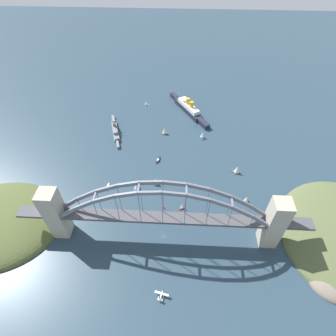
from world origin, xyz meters
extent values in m
plane|color=#283D4C|center=(0.00, 0.00, 0.00)|extent=(1400.00, 1400.00, 0.00)
cube|color=#ADA38E|center=(-91.45, 0.00, 27.77)|extent=(14.50, 14.54, 55.55)
cube|color=#ADA38E|center=(91.45, 0.00, 27.77)|extent=(14.50, 14.54, 55.55)
cube|color=#47474C|center=(0.00, 0.00, 29.08)|extent=(168.40, 11.06, 2.40)
cube|color=#47474C|center=(-110.70, 0.00, 29.08)|extent=(24.00, 11.06, 2.40)
cube|color=#47474C|center=(110.70, 0.00, 29.08)|extent=(24.00, 11.06, 2.40)
cube|color=slate|center=(-79.04, -4.98, 36.08)|extent=(19.56, 1.80, 16.50)
cube|color=slate|center=(-61.48, -4.98, 48.52)|extent=(19.25, 1.80, 13.61)
cube|color=slate|center=(-43.91, -4.98, 57.85)|extent=(18.86, 1.80, 10.70)
cube|color=slate|center=(-26.35, -4.98, 64.07)|extent=(18.39, 1.80, 7.76)
cube|color=slate|center=(-8.78, -4.98, 67.18)|extent=(17.85, 1.80, 4.74)
cube|color=slate|center=(8.78, -4.98, 67.18)|extent=(17.85, 1.80, 4.74)
cube|color=slate|center=(26.35, -4.98, 64.07)|extent=(18.39, 1.80, 7.76)
cube|color=slate|center=(43.91, -4.98, 57.85)|extent=(18.86, 1.80, 10.70)
cube|color=slate|center=(61.48, -4.98, 48.52)|extent=(19.25, 1.80, 13.61)
cube|color=slate|center=(79.04, -4.98, 36.08)|extent=(19.56, 1.80, 16.50)
cube|color=slate|center=(-79.04, 4.98, 36.08)|extent=(19.56, 1.80, 16.50)
cube|color=slate|center=(-61.48, 4.98, 48.52)|extent=(19.25, 1.80, 13.61)
cube|color=slate|center=(-43.91, 4.98, 57.85)|extent=(18.86, 1.80, 10.70)
cube|color=slate|center=(-26.35, 4.98, 64.07)|extent=(18.39, 1.80, 7.76)
cube|color=slate|center=(-8.78, 4.98, 67.18)|extent=(17.85, 1.80, 4.74)
cube|color=slate|center=(8.78, 4.98, 67.18)|extent=(17.85, 1.80, 4.74)
cube|color=slate|center=(26.35, 4.98, 64.07)|extent=(18.39, 1.80, 7.76)
cube|color=slate|center=(43.91, 4.98, 57.85)|extent=(18.86, 1.80, 10.70)
cube|color=slate|center=(61.48, 4.98, 48.52)|extent=(19.25, 1.80, 13.61)
cube|color=slate|center=(79.04, 4.98, 36.08)|extent=(19.56, 1.80, 16.50)
cube|color=slate|center=(-87.82, 0.00, 29.08)|extent=(1.40, 9.96, 1.40)
cube|color=slate|center=(-52.69, 0.00, 53.96)|extent=(1.40, 9.96, 1.40)
cube|color=slate|center=(-17.56, 0.00, 66.41)|extent=(1.40, 9.96, 1.40)
cube|color=slate|center=(17.56, 0.00, 66.41)|extent=(1.40, 9.96, 1.40)
cube|color=slate|center=(52.69, 0.00, 53.96)|extent=(1.40, 9.96, 1.40)
cube|color=slate|center=(87.82, 0.00, 29.08)|extent=(1.40, 9.96, 1.40)
cylinder|color=slate|center=(-70.26, -4.98, 36.68)|extent=(0.56, 0.56, 12.80)
cylinder|color=slate|center=(-70.26, 4.98, 36.68)|extent=(0.56, 0.56, 12.80)
cylinder|color=slate|center=(-52.69, -4.98, 42.12)|extent=(0.56, 0.56, 23.68)
cylinder|color=slate|center=(-52.69, 4.98, 42.12)|extent=(0.56, 0.56, 23.68)
cylinder|color=slate|center=(-35.13, -4.98, 46.01)|extent=(0.56, 0.56, 31.46)
cylinder|color=slate|center=(-35.13, 4.98, 46.01)|extent=(0.56, 0.56, 31.46)
cylinder|color=slate|center=(-17.56, -4.98, 48.34)|extent=(0.56, 0.56, 36.12)
cylinder|color=slate|center=(-17.56, 4.98, 48.34)|extent=(0.56, 0.56, 36.12)
cylinder|color=slate|center=(0.00, -4.98, 49.12)|extent=(0.56, 0.56, 37.68)
cylinder|color=slate|center=(0.00, 4.98, 49.12)|extent=(0.56, 0.56, 37.68)
cylinder|color=slate|center=(17.56, -4.98, 48.34)|extent=(0.56, 0.56, 36.12)
cylinder|color=slate|center=(17.56, 4.98, 48.34)|extent=(0.56, 0.56, 36.12)
cylinder|color=slate|center=(35.13, -4.98, 46.01)|extent=(0.56, 0.56, 31.46)
cylinder|color=slate|center=(35.13, 4.98, 46.01)|extent=(0.56, 0.56, 31.46)
cylinder|color=slate|center=(52.69, -4.98, 42.12)|extent=(0.56, 0.56, 23.68)
cylinder|color=slate|center=(52.69, 4.98, 42.12)|extent=(0.56, 0.56, 23.68)
cylinder|color=slate|center=(70.26, -4.98, 36.68)|extent=(0.56, 0.56, 12.80)
cylinder|color=slate|center=(70.26, 4.98, 36.68)|extent=(0.56, 0.56, 12.80)
ellipsoid|color=#756B5B|center=(140.33, -32.32, 0.00)|extent=(44.66, 40.99, 16.42)
cube|color=#1E2333|center=(22.65, 200.84, 3.31)|extent=(39.98, 54.81, 6.63)
cube|color=#1E2333|center=(2.31, 233.44, 3.31)|extent=(15.38, 19.55, 6.63)
cube|color=#1E2333|center=(42.99, 168.24, 3.31)|extent=(16.42, 20.20, 6.63)
cube|color=white|center=(22.65, 200.84, 9.26)|extent=(30.93, 41.70, 5.27)
cube|color=white|center=(16.36, 210.92, 13.50)|extent=(12.13, 12.50, 3.20)
cylinder|color=gold|center=(21.51, 202.67, 15.99)|extent=(5.02, 5.02, 8.18)
cylinder|color=gold|center=(26.66, 194.42, 15.99)|extent=(5.02, 5.02, 8.18)
cylinder|color=tan|center=(3.58, 231.40, 11.63)|extent=(0.50, 0.50, 10.00)
cube|color=slate|center=(-72.34, 148.40, 1.75)|extent=(18.43, 41.35, 3.50)
cube|color=slate|center=(-64.35, 122.14, 1.75)|extent=(6.89, 14.01, 3.50)
cube|color=slate|center=(-80.34, 174.66, 1.75)|extent=(7.47, 14.19, 3.50)
cube|color=slate|center=(-72.34, 148.40, 5.26)|extent=(11.14, 21.26, 3.52)
cylinder|color=slate|center=(-66.85, 130.35, 4.60)|extent=(4.71, 4.71, 2.20)
cylinder|color=slate|center=(-77.84, 166.46, 4.60)|extent=(4.71, 4.71, 2.20)
cylinder|color=slate|center=(-72.34, 148.40, 12.02)|extent=(0.60, 0.60, 10.00)
cylinder|color=#4C4C51|center=(-73.54, 152.34, 9.22)|extent=(3.70, 3.70, 4.40)
cylinder|color=#B7B7B2|center=(0.07, -51.94, 0.45)|extent=(2.08, 5.46, 0.90)
cylinder|color=#B7B7B2|center=(3.37, -52.70, 0.45)|extent=(2.08, 5.46, 0.90)
cylinder|color=navy|center=(0.07, -51.94, 1.44)|extent=(0.14, 0.14, 1.08)
cylinder|color=navy|center=(3.37, -52.70, 1.44)|extent=(0.14, 0.14, 1.08)
ellipsoid|color=beige|center=(1.72, -52.32, 2.66)|extent=(3.13, 8.23, 1.35)
cylinder|color=navy|center=(2.54, -48.76, 2.66)|extent=(1.43, 1.07, 1.28)
cube|color=beige|center=(1.95, -51.33, 3.23)|extent=(11.28, 4.16, 0.20)
cube|color=beige|center=(0.92, -55.81, 2.79)|extent=(4.39, 2.02, 0.12)
cube|color=navy|center=(0.92, -55.81, 4.08)|extent=(0.36, 1.10, 1.50)
cube|color=silver|center=(-62.62, 54.53, 0.63)|extent=(2.36, 5.93, 1.26)
cube|color=silver|center=(-62.39, 58.40, 0.63)|extent=(1.23, 2.00, 1.26)
cube|color=silver|center=(-62.85, 50.65, 0.63)|extent=(1.45, 2.02, 1.26)
cube|color=beige|center=(-62.67, 53.80, 1.88)|extent=(1.79, 3.00, 1.23)
cube|color=brown|center=(75.01, 83.74, 0.36)|extent=(6.64, 5.30, 0.72)
cube|color=brown|center=(71.45, 85.60, 0.36)|extent=(2.37, 2.06, 0.72)
cube|color=brown|center=(78.56, 81.87, 0.36)|extent=(2.49, 2.28, 0.72)
cylinder|color=tan|center=(74.57, 83.97, 6.24)|extent=(0.16, 0.16, 11.03)
cone|color=white|center=(76.12, 83.15, 5.68)|extent=(7.45, 7.45, 8.83)
cube|color=#B2231E|center=(15.95, 31.08, 0.50)|extent=(4.11, 3.95, 0.99)
cube|color=#B2231E|center=(14.04, 29.38, 0.50)|extent=(1.52, 1.48, 0.99)
cube|color=#B2231E|center=(17.85, 32.77, 0.50)|extent=(1.63, 1.61, 0.99)
cylinder|color=tan|center=(15.71, 30.86, 4.39)|extent=(0.16, 0.16, 6.79)
cone|color=white|center=(16.54, 31.61, 4.05)|extent=(4.95, 4.95, 5.43)
cube|color=#234C8C|center=(-32.10, 52.30, 0.54)|extent=(5.96, 6.60, 1.09)
cube|color=#234C8C|center=(-34.76, 48.94, 0.54)|extent=(2.22, 2.38, 1.09)
cube|color=#234C8C|center=(-29.44, 55.66, 0.54)|extent=(2.39, 2.52, 1.09)
cylinder|color=tan|center=(-32.43, 51.88, 5.55)|extent=(0.16, 0.16, 8.92)
cone|color=white|center=(-31.27, 53.35, 5.10)|extent=(8.27, 8.27, 7.14)
cube|color=silver|center=(-38.26, 215.03, 0.40)|extent=(4.39, 2.85, 0.80)
cube|color=silver|center=(-35.67, 214.27, 0.40)|extent=(1.52, 1.15, 0.80)
cube|color=silver|center=(-40.85, 215.79, 0.40)|extent=(1.57, 1.30, 0.80)
cylinder|color=tan|center=(-37.94, 214.94, 3.58)|extent=(0.16, 0.16, 5.56)
cone|color=white|center=(-39.07, 215.27, 3.30)|extent=(4.60, 4.60, 4.45)
cube|color=#2D6B3D|center=(-6.96, 148.41, 0.38)|extent=(6.23, 2.85, 0.76)
cube|color=#2D6B3D|center=(-2.88, 148.58, 0.38)|extent=(2.09, 1.25, 0.76)
cube|color=#2D6B3D|center=(-11.04, 148.23, 0.38)|extent=(2.10, 1.48, 0.76)
cylinder|color=tan|center=(-6.45, 148.43, 5.52)|extent=(0.16, 0.16, 9.52)
cone|color=silver|center=(-8.23, 148.35, 5.05)|extent=(5.85, 5.85, 7.62)
cube|color=#234C8C|center=(40.55, 141.58, 0.46)|extent=(3.04, 5.61, 0.91)
cube|color=#234C8C|center=(40.88, 138.00, 0.46)|extent=(1.31, 1.90, 0.91)
cube|color=#234C8C|center=(40.23, 145.17, 0.46)|extent=(1.54, 1.92, 0.91)
cylinder|color=tan|center=(40.59, 141.14, 5.77)|extent=(0.16, 0.16, 9.70)
cone|color=white|center=(40.45, 142.71, 5.28)|extent=(5.38, 5.38, 7.76)
cube|color=#2D6B3D|center=(-12.59, 62.17, 0.48)|extent=(5.05, 5.94, 0.96)
cube|color=#2D6B3D|center=(-14.66, 65.26, 0.48)|extent=(1.91, 2.13, 0.96)
cube|color=#2D6B3D|center=(-10.52, 59.08, 0.48)|extent=(2.08, 2.25, 0.96)
cylinder|color=tan|center=(-12.85, 62.56, 5.51)|extent=(0.16, 0.16, 9.11)
cone|color=silver|center=(-11.94, 61.21, 5.06)|extent=(7.10, 7.10, 7.29)
cube|color=black|center=(-12.45, 98.16, 0.62)|extent=(4.51, 7.41, 1.24)
cube|color=black|center=(-11.25, 102.61, 0.62)|extent=(2.09, 2.63, 1.24)
cube|color=black|center=(-13.64, 93.71, 0.62)|extent=(2.39, 2.71, 1.24)
cube|color=beige|center=(-12.67, 97.32, 1.77)|extent=(3.07, 3.92, 1.05)
cube|color=#B2231E|center=(79.95, 42.86, 0.46)|extent=(4.50, 3.88, 0.91)
cube|color=#B2231E|center=(77.62, 41.22, 0.46)|extent=(1.62, 1.46, 0.91)
cube|color=#B2231E|center=(82.28, 44.49, 0.46)|extent=(1.71, 1.59, 0.91)
cylinder|color=tan|center=(79.66, 42.65, 4.55)|extent=(0.16, 0.16, 7.26)
cone|color=silver|center=(80.68, 43.37, 4.18)|extent=(5.45, 5.45, 5.81)
cone|color=red|center=(-1.83, 30.65, 1.10)|extent=(2.20, 2.20, 2.20)
sphere|color=#F2E566|center=(-1.83, 30.65, 2.50)|extent=(0.50, 0.50, 0.50)
camera|label=1|loc=(10.60, -124.56, 216.04)|focal=28.47mm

